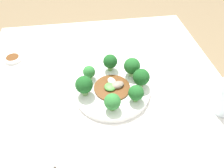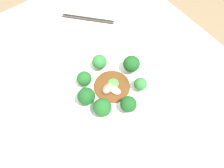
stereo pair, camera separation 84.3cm
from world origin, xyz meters
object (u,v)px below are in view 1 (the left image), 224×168
plate (112,90)px  broccoli_southwest (89,72)px  broccoli_east (112,102)px  stirfry_center (113,86)px  broccoli_north (141,77)px  broccoli_northeast (136,93)px  broccoli_west (110,62)px  broccoli_south (84,85)px  broccoli_northwest (132,66)px  sauce_dish (13,58)px

plate → broccoli_southwest: 0.10m
broccoli_east → broccoli_southwest: bearing=-158.4°
stirfry_center → broccoli_north: bearing=86.6°
plate → broccoli_northeast: broccoli_northeast is taller
plate → broccoli_east: broccoli_east is taller
broccoli_west → broccoli_southwest: bearing=-66.1°
broccoli_northeast → broccoli_east: 0.08m
broccoli_north → broccoli_east: (0.09, -0.11, -0.01)m
broccoli_south → broccoli_north: bearing=92.8°
broccoli_southwest → broccoli_east: (0.15, 0.06, 0.00)m
broccoli_northwest → broccoli_east: bearing=-32.1°
broccoli_west → broccoli_northeast: bearing=20.1°
broccoli_southwest → broccoli_west: bearing=113.9°
broccoli_southwest → broccoli_north: bearing=69.2°
plate → broccoli_west: bearing=175.3°
broccoli_southwest → sauce_dish: broccoli_southwest is taller
broccoli_north → sauce_dish: bearing=-117.3°
broccoli_east → broccoli_west: bearing=173.8°
broccoli_southwest → broccoli_south: size_ratio=0.73×
sauce_dish → plate: bearing=57.3°
plate → broccoli_southwest: size_ratio=4.94×
stirfry_center → sauce_dish: size_ratio=1.83×
broccoli_west → broccoli_northwest: (0.04, 0.07, 0.00)m
broccoli_northeast → broccoli_southwest: bearing=-132.2°
broccoli_northeast → broccoli_south: broccoli_south is taller
broccoli_west → broccoli_east: bearing=-6.2°
plate → broccoli_northeast: size_ratio=4.33×
plate → broccoli_south: 0.11m
broccoli_southwest → stirfry_center: broccoli_southwest is taller
sauce_dish → stirfry_center: bearing=57.7°
broccoli_south → stirfry_center: (-0.01, 0.09, -0.04)m
plate → broccoli_east: size_ratio=4.28×
broccoli_south → sauce_dish: (-0.25, -0.28, -0.05)m
broccoli_northwest → broccoli_south: broccoli_south is taller
broccoli_south → broccoli_north: size_ratio=1.03×
broccoli_northwest → broccoli_northeast: bearing=-6.1°
broccoli_west → broccoli_south: 0.15m
broccoli_north → stirfry_center: bearing=-93.4°
broccoli_southwest → broccoli_northeast: broccoli_northeast is taller
plate → broccoli_north: (0.00, 0.10, 0.05)m
broccoli_north → stirfry_center: size_ratio=0.57×
plate → broccoli_northeast: (0.06, 0.07, 0.04)m
broccoli_northeast → broccoli_north: broccoli_north is taller
broccoli_east → broccoli_northeast: bearing=107.4°
broccoli_south → broccoli_southwest: bearing=164.3°
broccoli_southwest → stirfry_center: bearing=51.7°
stirfry_center → sauce_dish: (-0.23, -0.37, -0.02)m
broccoli_northeast → plate: bearing=-134.2°
stirfry_center → broccoli_west: bearing=176.8°
plate → broccoli_south: (0.01, -0.09, 0.05)m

